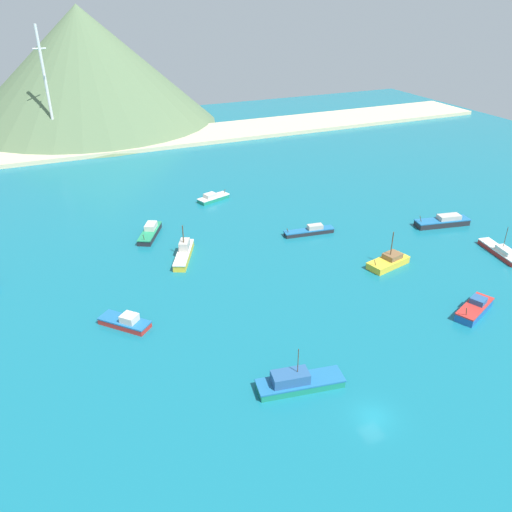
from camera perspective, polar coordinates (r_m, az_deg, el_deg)
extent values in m
cube|color=#146B7F|center=(81.71, 0.87, -3.83)|extent=(260.00, 280.00, 0.50)
cube|color=#232328|center=(100.42, -11.81, 2.43)|extent=(6.34, 8.99, 0.98)
cube|color=#238C5B|center=(100.17, -11.84, 2.73)|extent=(6.47, 9.17, 0.20)
cube|color=beige|center=(100.88, -11.71, 3.32)|extent=(3.08, 3.59, 1.02)
cylinder|color=#4C3823|center=(96.48, -12.48, 2.04)|extent=(0.38, 0.57, 1.33)
cube|color=gold|center=(90.72, 14.57, -0.79)|extent=(8.26, 4.83, 1.02)
cube|color=gold|center=(90.44, 14.62, -0.46)|extent=(8.42, 4.93, 0.20)
cube|color=brown|center=(90.88, 15.05, 0.02)|extent=(3.40, 2.96, 0.89)
cylinder|color=#4C3823|center=(87.70, 13.21, -0.76)|extent=(0.61, 0.26, 1.38)
cylinder|color=#4C3823|center=(89.32, 15.01, 1.37)|extent=(0.18, 0.18, 4.24)
cube|color=#232328|center=(109.55, 20.12, 3.51)|extent=(11.30, 4.80, 1.10)
cube|color=#1E669E|center=(109.31, 20.18, 3.81)|extent=(11.52, 4.90, 0.20)
cube|color=#B2ADA3|center=(109.83, 20.83, 4.12)|extent=(4.82, 2.91, 0.87)
cylinder|color=#4C3823|center=(106.53, 17.98, 3.95)|extent=(0.65, 0.24, 1.49)
cube|color=#1E5BA8|center=(82.01, 23.27, -5.58)|extent=(8.19, 5.56, 1.19)
cube|color=red|center=(81.65, 23.36, -5.17)|extent=(8.36, 5.67, 0.20)
cube|color=#28568C|center=(82.19, 23.68, -4.58)|extent=(2.58, 2.60, 0.85)
cylinder|color=#4C3823|center=(78.38, 22.52, -5.80)|extent=(0.67, 0.38, 1.61)
cube|color=#232328|center=(99.83, 5.96, 2.67)|extent=(9.97, 3.10, 0.76)
cube|color=#1E669E|center=(99.63, 5.97, 2.92)|extent=(10.17, 3.16, 0.20)
cube|color=#B2ADA3|center=(99.85, 6.64, 3.28)|extent=(3.10, 1.77, 0.88)
cylinder|color=#4C3823|center=(97.97, 3.58, 2.85)|extent=(0.49, 0.18, 1.04)
cube|color=red|center=(101.69, 25.66, 0.37)|extent=(3.89, 9.92, 0.78)
cube|color=white|center=(101.49, 25.71, 0.62)|extent=(3.97, 10.12, 0.20)
cube|color=silver|center=(100.47, 26.18, 0.56)|extent=(2.29, 3.84, 0.82)
cylinder|color=#4C3823|center=(100.02, 26.21, 1.92)|extent=(0.10, 0.10, 3.80)
cube|color=red|center=(75.35, -14.50, -7.31)|extent=(6.95, 7.18, 0.81)
cube|color=#1E669E|center=(75.07, -14.54, -6.99)|extent=(7.09, 7.33, 0.20)
cube|color=beige|center=(74.22, -14.02, -6.78)|extent=(2.90, 2.91, 1.06)
cube|color=#198466|center=(115.92, -4.80, 6.42)|extent=(7.72, 4.72, 0.76)
cube|color=white|center=(115.75, -4.81, 6.64)|extent=(7.88, 4.82, 0.20)
cube|color=beige|center=(115.03, -5.18, 6.78)|extent=(3.05, 2.60, 0.90)
cylinder|color=#4C3823|center=(117.49, -3.55, 7.24)|extent=(0.49, 0.27, 1.04)
cube|color=#198466|center=(63.41, 4.98, -14.10)|extent=(10.79, 4.61, 0.87)
cube|color=#1E669E|center=(63.06, 5.00, -13.74)|extent=(11.00, 4.70, 0.20)
cube|color=#28568C|center=(62.21, 3.86, -13.43)|extent=(4.74, 2.91, 1.34)
cylinder|color=#4C3823|center=(60.91, 4.74, -11.61)|extent=(0.10, 0.10, 3.38)
cube|color=gold|center=(91.10, -8.09, 0.05)|extent=(6.28, 10.05, 1.13)
cube|color=white|center=(90.80, -8.12, 0.42)|extent=(6.41, 10.26, 0.20)
cube|color=#B2ADA3|center=(91.52, -8.03, 1.27)|extent=(2.72, 3.36, 1.51)
cylinder|color=#4C3823|center=(89.95, -8.19, 2.46)|extent=(0.19, 0.19, 3.27)
cube|color=beige|center=(164.77, -12.99, 12.45)|extent=(247.00, 21.62, 1.20)
cone|color=#56704C|center=(190.52, -18.65, 19.47)|extent=(85.97, 85.97, 38.01)
cylinder|color=silver|center=(160.96, -22.38, 16.81)|extent=(0.80, 0.80, 34.08)
cylinder|color=silver|center=(159.58, -23.13, 20.61)|extent=(3.41, 0.40, 0.40)
cylinder|color=silver|center=(160.36, -22.65, 18.23)|extent=(0.40, 2.73, 0.40)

